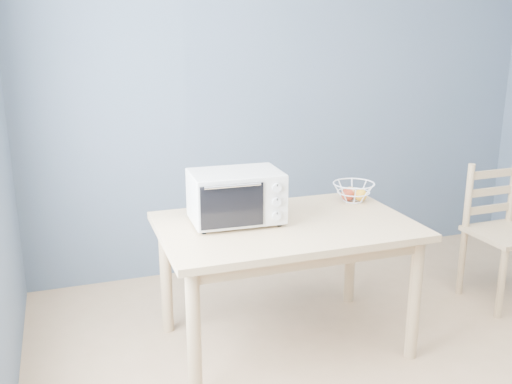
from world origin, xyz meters
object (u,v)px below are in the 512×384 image
object	(u,v)px
fruit_basket	(353,192)
dining_chair	(502,235)
toaster_oven	(233,196)
dining_table	(286,240)

from	to	relation	value
fruit_basket	dining_chair	size ratio (longest dim) A/B	0.37
fruit_basket	dining_chair	bearing A→B (deg)	-9.32
toaster_oven	fruit_basket	distance (m)	0.85
toaster_oven	dining_chair	xyz separation A→B (m)	(1.88, -0.02, -0.44)
dining_table	dining_chair	distance (m)	1.61
dining_table	fruit_basket	size ratio (longest dim) A/B	4.11
dining_table	toaster_oven	size ratio (longest dim) A/B	2.75
dining_table	fruit_basket	bearing A→B (deg)	24.33
dining_table	dining_chair	world-z (taller)	dining_chair
fruit_basket	dining_chair	xyz separation A→B (m)	(1.05, -0.17, -0.35)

